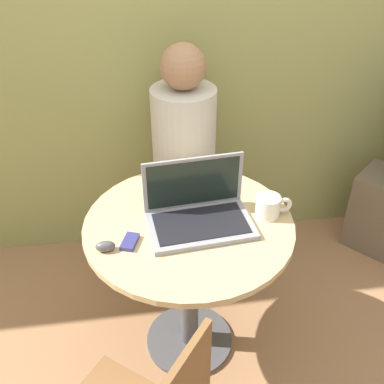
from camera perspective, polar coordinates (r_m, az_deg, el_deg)
ground_plane at (r=2.19m, az=-0.33°, el=-18.31°), size 12.00×12.00×0.00m
back_wall at (r=2.15m, az=-3.58°, el=22.74°), size 7.00×0.05×2.60m
round_table at (r=1.79m, az=-0.39°, el=-8.00°), size 0.79×0.79×0.70m
laptop at (r=1.65m, az=0.79°, el=-2.47°), size 0.40×0.27×0.23m
cell_phone at (r=1.60m, az=-7.90°, el=-6.28°), size 0.07×0.10×0.02m
computer_mouse at (r=1.58m, az=-10.95°, el=-6.78°), size 0.07×0.04×0.04m
coffee_cup at (r=1.71m, az=9.76°, el=-1.75°), size 0.14×0.09×0.08m
person_seated at (r=2.30m, az=-1.23°, el=2.17°), size 0.32×0.48×1.20m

